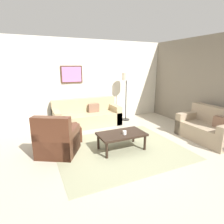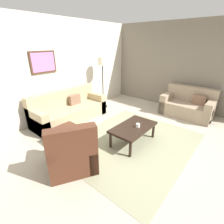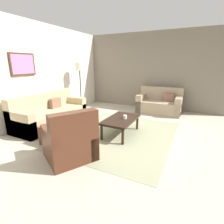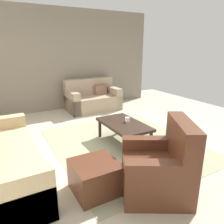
{
  "view_description": "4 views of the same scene",
  "coord_description": "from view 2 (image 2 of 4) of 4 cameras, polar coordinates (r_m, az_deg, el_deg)",
  "views": [
    {
      "loc": [
        -1.87,
        -3.64,
        1.98
      ],
      "look_at": [
        -0.07,
        0.28,
        0.87
      ],
      "focal_mm": 29.63,
      "sensor_mm": 36.0,
      "label": 1
    },
    {
      "loc": [
        -2.8,
        -1.78,
        2.15
      ],
      "look_at": [
        -0.07,
        0.52,
        0.65
      ],
      "focal_mm": 26.63,
      "sensor_mm": 36.0,
      "label": 2
    },
    {
      "loc": [
        -3.55,
        -1.56,
        1.69
      ],
      "look_at": [
        -0.16,
        0.12,
        0.6
      ],
      "focal_mm": 27.26,
      "sensor_mm": 36.0,
      "label": 3
    },
    {
      "loc": [
        -3.14,
        2.01,
        1.78
      ],
      "look_at": [
        -0.05,
        0.28,
        0.69
      ],
      "focal_mm": 34.46,
      "sensor_mm": 36.0,
      "label": 4
    }
  ],
  "objects": [
    {
      "name": "armchair_leather",
      "position": [
        3.13,
        -13.52,
        -13.97
      ],
      "size": [
        1.09,
        1.09,
        0.95
      ],
      "color": "#4C2819",
      "rests_on": "ground_plane"
    },
    {
      "name": "rear_partition",
      "position": [
        5.25,
        -17.7,
        13.63
      ],
      "size": [
        6.0,
        0.12,
        2.8
      ],
      "primitive_type": "cube",
      "color": "silver",
      "rests_on": "ground_plane"
    },
    {
      "name": "coffee_table",
      "position": [
        3.78,
        7.34,
        -5.57
      ],
      "size": [
        1.1,
        0.64,
        0.41
      ],
      "color": "black",
      "rests_on": "ground_plane"
    },
    {
      "name": "ottoman",
      "position": [
        3.88,
        -14.98,
        -8.17
      ],
      "size": [
        0.56,
        0.56,
        0.4
      ],
      "primitive_type": "cube",
      "color": "#4C2819",
      "rests_on": "ground_plane"
    },
    {
      "name": "stone_feature_panel",
      "position": [
        6.11,
        23.56,
        14.01
      ],
      "size": [
        0.12,
        5.2,
        2.8
      ],
      "primitive_type": "cube",
      "color": "slate",
      "rests_on": "ground_plane"
    },
    {
      "name": "lamp_standing",
      "position": [
        5.68,
        -3.28,
        15.34
      ],
      "size": [
        0.32,
        0.32,
        1.71
      ],
      "color": "black",
      "rests_on": "ground_plane"
    },
    {
      "name": "couch_loveseat",
      "position": [
        5.73,
        24.61,
        1.91
      ],
      "size": [
        0.85,
        1.48,
        0.88
      ],
      "color": "gray",
      "rests_on": "ground_plane"
    },
    {
      "name": "area_rug",
      "position": [
        3.95,
        6.49,
        -10.2
      ],
      "size": [
        2.96,
        2.48,
        0.01
      ],
      "primitive_type": "cube",
      "color": "gray",
      "rests_on": "ground_plane"
    },
    {
      "name": "cup",
      "position": [
        3.72,
        8.9,
        -4.57
      ],
      "size": [
        0.09,
        0.09,
        0.09
      ],
      "primitive_type": "cylinder",
      "color": "white",
      "rests_on": "coffee_table"
    },
    {
      "name": "ground_plane",
      "position": [
        3.95,
        6.49,
        -10.25
      ],
      "size": [
        8.0,
        8.0,
        0.0
      ],
      "primitive_type": "plane",
      "color": "#B2A893"
    },
    {
      "name": "couch_main",
      "position": [
        5.05,
        -14.78,
        0.61
      ],
      "size": [
        2.16,
        0.86,
        0.88
      ],
      "color": "tan",
      "rests_on": "ground_plane"
    },
    {
      "name": "framed_artwork",
      "position": [
        4.89,
        -22.58,
        15.54
      ],
      "size": [
        0.71,
        0.04,
        0.56
      ],
      "color": "#472D1C"
    }
  ]
}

